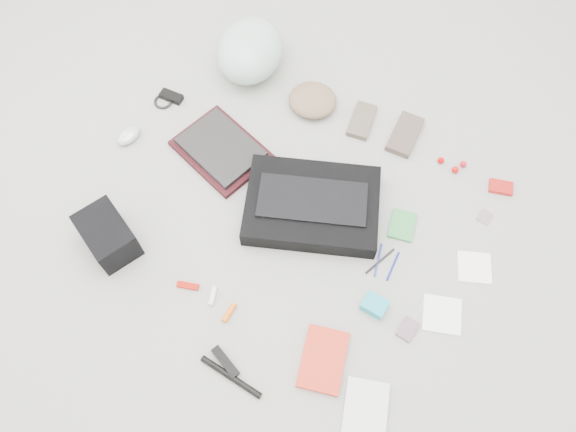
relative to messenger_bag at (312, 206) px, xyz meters
The scene contains 33 objects.
ground_plane 0.11m from the messenger_bag, 121.68° to the right, with size 4.00×4.00×0.00m, color gray.
messenger_bag is the anchor object (origin of this frame).
bag_flap 0.05m from the messenger_bag, 26.57° to the right, with size 0.42×0.19×0.01m, color black.
laptop_sleeve 0.46m from the messenger_bag, behind, with size 0.36×0.27×0.03m, color black.
laptop 0.46m from the messenger_bag, behind, with size 0.32×0.23×0.02m, color black.
bike_helmet 0.78m from the messenger_bag, 140.18° to the left, with size 0.28×0.35×0.21m, color silver.
beanie 0.52m from the messenger_bag, 119.18° to the left, with size 0.21×0.20×0.07m, color #7A624A.
mitten_left 0.48m from the messenger_bag, 93.06° to the left, with size 0.09×0.18×0.03m, color brown.
mitten_right 0.53m from the messenger_bag, 72.01° to the left, with size 0.10×0.20×0.03m, color brown.
power_brick 0.82m from the messenger_bag, 168.16° to the left, with size 0.10×0.05×0.03m, color black.
cable_coil 0.83m from the messenger_bag, behind, with size 0.08×0.08×0.01m, color black.
mouse 0.84m from the messenger_bag, behind, with size 0.07×0.11×0.04m, color #B3B3BB.
camera_bag 0.78m from the messenger_bag, 138.90° to the right, with size 0.22×0.16×0.15m, color black.
multitool 0.56m from the messenger_bag, 115.12° to the right, with size 0.08×0.02×0.01m, color #A10D00.
toiletry_tube_white 0.51m from the messenger_bag, 105.38° to the right, with size 0.02×0.02×0.07m, color silver.
toiletry_tube_orange 0.52m from the messenger_bag, 95.45° to the right, with size 0.02×0.02×0.07m, color orange.
u_lock 0.67m from the messenger_bag, 86.84° to the right, with size 0.13×0.03×0.03m, color black.
bike_pump 0.71m from the messenger_bag, 83.40° to the right, with size 0.02×0.02×0.24m, color black.
book_red 0.59m from the messenger_bag, 56.50° to the right, with size 0.15×0.22×0.02m, color red.
book_white 0.78m from the messenger_bag, 47.22° to the right, with size 0.14×0.22×0.02m, color silver.
notepad 0.36m from the messenger_bag, 19.71° to the left, with size 0.09×0.13×0.01m, color #348342.
pen_blue 0.33m from the messenger_bag, ahead, with size 0.01×0.01×0.14m, color #212DA2.
pen_black 0.34m from the messenger_bag, ahead, with size 0.01×0.01×0.15m, color black.
pen_navy 0.39m from the messenger_bag, ahead, with size 0.01×0.01×0.13m, color navy.
accordion_wallet 0.45m from the messenger_bag, 30.29° to the right, with size 0.09×0.07×0.04m, color #19A2BC.
card_deck 0.58m from the messenger_bag, 24.53° to the right, with size 0.06×0.08×0.02m, color slate.
napkin_top 0.66m from the messenger_bag, ahead, with size 0.12×0.12×0.01m, color white.
napkin_bottom 0.63m from the messenger_bag, 11.78° to the right, with size 0.14×0.14×0.01m, color white.
lollipop_a 0.58m from the messenger_bag, 53.40° to the left, with size 0.03×0.03×0.03m, color #C00301.
lollipop_b 0.62m from the messenger_bag, 47.64° to the left, with size 0.03×0.03×0.03m, color #BA0A06.
lollipop_c 0.66m from the messenger_bag, 48.92° to the left, with size 0.03×0.03×0.03m, color #B40B1E.
altoids_tin 0.77m from the messenger_bag, 38.17° to the left, with size 0.09×0.06×0.02m, color #B11B16.
stamp_sheet 0.68m from the messenger_bag, 28.23° to the left, with size 0.05×0.06×0.00m, color gray.
Camera 1 is at (0.49, -0.83, 1.98)m, focal length 35.00 mm.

